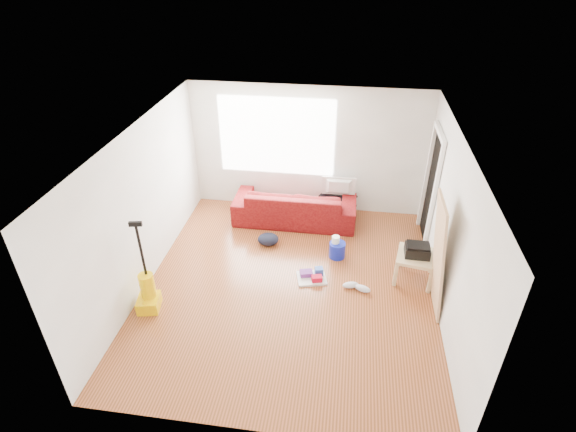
# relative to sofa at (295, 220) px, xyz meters

# --- Properties ---
(room) EXTENTS (4.51, 5.01, 2.51)m
(room) POSITION_rel_sofa_xyz_m (0.24, -1.80, 1.25)
(room) COLOR brown
(room) RESTS_ON ground
(sofa) EXTENTS (2.33, 0.91, 0.68)m
(sofa) POSITION_rel_sofa_xyz_m (0.00, 0.00, 0.00)
(sofa) COLOR #420006
(sofa) RESTS_ON ground
(tv_stand) EXTENTS (0.76, 0.60, 0.46)m
(tv_stand) POSITION_rel_sofa_xyz_m (0.81, 0.27, 0.24)
(tv_stand) COLOR black
(tv_stand) RESTS_ON ground
(tv) EXTENTS (0.64, 0.08, 0.37)m
(tv) POSITION_rel_sofa_xyz_m (0.81, 0.27, 0.64)
(tv) COLOR black
(tv) RESTS_ON tv_stand
(side_table) EXTENTS (0.67, 0.67, 0.47)m
(side_table) POSITION_rel_sofa_xyz_m (2.12, -1.48, 0.40)
(side_table) COLOR tan
(side_table) RESTS_ON ground
(printer) EXTENTS (0.39, 0.30, 0.20)m
(printer) POSITION_rel_sofa_xyz_m (2.12, -1.48, 0.57)
(printer) COLOR black
(printer) RESTS_ON side_table
(bucket) EXTENTS (0.30, 0.30, 0.28)m
(bucket) POSITION_rel_sofa_xyz_m (0.87, -1.07, 0.00)
(bucket) COLOR #0F1DA5
(bucket) RESTS_ON ground
(toilet_paper) EXTENTS (0.13, 0.13, 0.12)m
(toilet_paper) POSITION_rel_sofa_xyz_m (0.84, -1.05, 0.20)
(toilet_paper) COLOR white
(toilet_paper) RESTS_ON bucket
(cleaning_tray) EXTENTS (0.54, 0.47, 0.17)m
(cleaning_tray) POSITION_rel_sofa_xyz_m (0.51, -1.72, 0.05)
(cleaning_tray) COLOR white
(cleaning_tray) RESTS_ON ground
(backpack) EXTENTS (0.42, 0.35, 0.21)m
(backpack) POSITION_rel_sofa_xyz_m (-0.37, -0.87, 0.00)
(backpack) COLOR black
(backpack) RESTS_ON ground
(sneakers) EXTENTS (0.47, 0.24, 0.10)m
(sneakers) POSITION_rel_sofa_xyz_m (1.22, -1.88, 0.05)
(sneakers) COLOR silver
(sneakers) RESTS_ON ground
(vacuum) EXTENTS (0.37, 0.40, 1.47)m
(vacuum) POSITION_rel_sofa_xyz_m (-1.83, -2.71, 0.27)
(vacuum) COLOR #E9B700
(vacuum) RESTS_ON ground
(door_panel) EXTENTS (0.23, 0.73, 1.81)m
(door_panel) POSITION_rel_sofa_xyz_m (2.30, -2.09, 0.00)
(door_panel) COLOR tan
(door_panel) RESTS_ON ground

